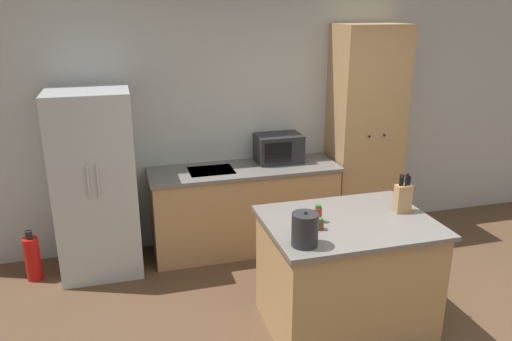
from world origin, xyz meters
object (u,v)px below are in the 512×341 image
(knife_block, at_px, (403,197))
(spice_bottle_amber_oil, at_px, (319,224))
(microwave, at_px, (279,148))
(refrigerator, at_px, (96,183))
(pantry_cabinet, at_px, (364,134))
(spice_bottle_tall_dark, at_px, (295,226))
(kettle, at_px, (305,230))
(fire_extinguisher, at_px, (32,258))
(spice_bottle_short_red, at_px, (318,214))

(knife_block, xyz_separation_m, spice_bottle_amber_oil, (-0.74, -0.13, -0.08))
(microwave, bearing_deg, refrigerator, -175.24)
(refrigerator, bearing_deg, pantry_cabinet, 1.72)
(knife_block, bearing_deg, spice_bottle_tall_dark, -172.42)
(kettle, distance_m, fire_extinguisher, 2.76)
(refrigerator, xyz_separation_m, microwave, (1.82, 0.15, 0.16))
(microwave, height_order, knife_block, knife_block)
(pantry_cabinet, bearing_deg, kettle, -126.71)
(microwave, relative_size, knife_block, 1.49)
(fire_extinguisher, bearing_deg, microwave, 4.86)
(microwave, xyz_separation_m, spice_bottle_tall_dark, (-0.44, -1.72, -0.07))
(pantry_cabinet, bearing_deg, microwave, 175.78)
(spice_bottle_tall_dark, height_order, spice_bottle_amber_oil, spice_bottle_tall_dark)
(spice_bottle_amber_oil, bearing_deg, refrigerator, 134.91)
(spice_bottle_short_red, relative_size, spice_bottle_amber_oil, 1.58)
(spice_bottle_tall_dark, relative_size, spice_bottle_amber_oil, 1.21)
(spice_bottle_tall_dark, bearing_deg, kettle, -93.07)
(spice_bottle_short_red, xyz_separation_m, fire_extinguisher, (-2.23, 1.39, -0.76))
(spice_bottle_tall_dark, xyz_separation_m, spice_bottle_amber_oil, (0.18, -0.00, -0.01))
(spice_bottle_amber_oil, xyz_separation_m, kettle, (-0.19, -0.20, 0.07))
(refrigerator, distance_m, pantry_cabinet, 2.78)
(refrigerator, xyz_separation_m, pantry_cabinet, (2.76, 0.08, 0.26))
(spice_bottle_amber_oil, bearing_deg, fire_extinguisher, 145.31)
(refrigerator, height_order, microwave, refrigerator)
(spice_bottle_short_red, distance_m, spice_bottle_amber_oil, 0.13)
(fire_extinguisher, bearing_deg, kettle, -40.67)
(pantry_cabinet, distance_m, spice_bottle_amber_oil, 2.05)
(pantry_cabinet, relative_size, fire_extinguisher, 4.63)
(spice_bottle_amber_oil, bearing_deg, microwave, 81.53)
(pantry_cabinet, distance_m, kettle, 2.32)
(knife_block, bearing_deg, microwave, 106.75)
(spice_bottle_tall_dark, distance_m, spice_bottle_amber_oil, 0.18)
(knife_block, distance_m, spice_bottle_amber_oil, 0.75)
(knife_block, bearing_deg, spice_bottle_short_red, -179.66)
(spice_bottle_tall_dark, xyz_separation_m, fire_extinguisher, (-2.01, 1.51, -0.75))
(microwave, relative_size, spice_bottle_amber_oil, 5.48)
(spice_bottle_amber_oil, bearing_deg, spice_bottle_tall_dark, 178.49)
(knife_block, relative_size, kettle, 1.25)
(spice_bottle_tall_dark, bearing_deg, microwave, 75.76)
(spice_bottle_amber_oil, bearing_deg, kettle, -133.27)
(refrigerator, bearing_deg, spice_bottle_tall_dark, -48.48)
(microwave, xyz_separation_m, knife_block, (0.48, -1.60, 0.00))
(spice_bottle_short_red, relative_size, kettle, 0.54)
(microwave, xyz_separation_m, fire_extinguisher, (-2.45, -0.21, -0.81))
(pantry_cabinet, relative_size, knife_block, 7.22)
(knife_block, bearing_deg, kettle, -160.48)
(microwave, distance_m, kettle, 1.98)
(pantry_cabinet, distance_m, spice_bottle_short_red, 1.93)
(spice_bottle_short_red, bearing_deg, microwave, 82.24)
(refrigerator, xyz_separation_m, kettle, (1.38, -1.77, 0.16))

